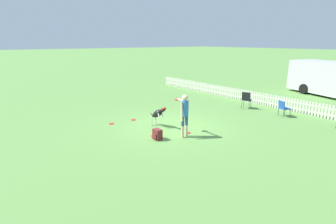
{
  "coord_description": "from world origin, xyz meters",
  "views": [
    {
      "loc": [
        8.36,
        -6.61,
        3.56
      ],
      "look_at": [
        0.24,
        -0.43,
        0.78
      ],
      "focal_mm": 28.0,
      "sensor_mm": 36.0,
      "label": 1
    }
  ],
  "objects_px": {
    "frisbee_far_scatter": "(111,124)",
    "backpack_on_grass": "(157,134)",
    "folding_chair_blue_left": "(246,99)",
    "equipment_trailer": "(323,77)",
    "frisbee_near_handler": "(133,120)",
    "frisbee_midfield": "(154,136)",
    "frisbee_near_dog": "(188,133)",
    "folding_chair_green_right": "(283,107)",
    "leaping_dog": "(158,114)",
    "handler_person": "(184,111)"
  },
  "relations": [
    {
      "from": "folding_chair_green_right",
      "to": "frisbee_far_scatter",
      "type": "bearing_deg",
      "value": 83.14
    },
    {
      "from": "frisbee_midfield",
      "to": "equipment_trailer",
      "type": "distance_m",
      "value": 14.0
    },
    {
      "from": "frisbee_midfield",
      "to": "folding_chair_green_right",
      "type": "distance_m",
      "value": 6.74
    },
    {
      "from": "handler_person",
      "to": "frisbee_near_dog",
      "type": "bearing_deg",
      "value": 26.05
    },
    {
      "from": "frisbee_near_handler",
      "to": "frisbee_near_dog",
      "type": "relative_size",
      "value": 1.0
    },
    {
      "from": "handler_person",
      "to": "folding_chair_blue_left",
      "type": "relative_size",
      "value": 1.78
    },
    {
      "from": "equipment_trailer",
      "to": "frisbee_near_dog",
      "type": "bearing_deg",
      "value": -72.54
    },
    {
      "from": "folding_chair_blue_left",
      "to": "equipment_trailer",
      "type": "distance_m",
      "value": 7.6
    },
    {
      "from": "backpack_on_grass",
      "to": "frisbee_near_handler",
      "type": "bearing_deg",
      "value": 168.87
    },
    {
      "from": "leaping_dog",
      "to": "folding_chair_green_right",
      "type": "xyz_separation_m",
      "value": [
        2.41,
        5.72,
        -0.11
      ]
    },
    {
      "from": "folding_chair_blue_left",
      "to": "folding_chair_green_right",
      "type": "distance_m",
      "value": 2.05
    },
    {
      "from": "backpack_on_grass",
      "to": "folding_chair_blue_left",
      "type": "bearing_deg",
      "value": 97.64
    },
    {
      "from": "leaping_dog",
      "to": "frisbee_midfield",
      "type": "distance_m",
      "value": 1.33
    },
    {
      "from": "frisbee_near_dog",
      "to": "backpack_on_grass",
      "type": "distance_m",
      "value": 1.4
    },
    {
      "from": "leaping_dog",
      "to": "frisbee_midfield",
      "type": "height_order",
      "value": "leaping_dog"
    },
    {
      "from": "frisbee_midfield",
      "to": "frisbee_far_scatter",
      "type": "relative_size",
      "value": 1.0
    },
    {
      "from": "frisbee_far_scatter",
      "to": "folding_chair_green_right",
      "type": "bearing_deg",
      "value": 61.08
    },
    {
      "from": "frisbee_near_handler",
      "to": "frisbee_midfield",
      "type": "distance_m",
      "value": 2.4
    },
    {
      "from": "backpack_on_grass",
      "to": "folding_chair_blue_left",
      "type": "height_order",
      "value": "folding_chair_blue_left"
    },
    {
      "from": "backpack_on_grass",
      "to": "frisbee_midfield",
      "type": "bearing_deg",
      "value": 167.48
    },
    {
      "from": "frisbee_near_handler",
      "to": "frisbee_midfield",
      "type": "height_order",
      "value": "same"
    },
    {
      "from": "frisbee_far_scatter",
      "to": "folding_chair_green_right",
      "type": "relative_size",
      "value": 0.27
    },
    {
      "from": "frisbee_far_scatter",
      "to": "equipment_trailer",
      "type": "distance_m",
      "value": 14.84
    },
    {
      "from": "leaping_dog",
      "to": "equipment_trailer",
      "type": "xyz_separation_m",
      "value": [
        1.01,
        13.13,
        0.61
      ]
    },
    {
      "from": "leaping_dog",
      "to": "frisbee_near_dog",
      "type": "relative_size",
      "value": 5.13
    },
    {
      "from": "backpack_on_grass",
      "to": "folding_chair_blue_left",
      "type": "relative_size",
      "value": 0.43
    },
    {
      "from": "frisbee_near_handler",
      "to": "frisbee_far_scatter",
      "type": "bearing_deg",
      "value": -93.55
    },
    {
      "from": "frisbee_near_handler",
      "to": "folding_chair_green_right",
      "type": "bearing_deg",
      "value": 57.41
    },
    {
      "from": "frisbee_far_scatter",
      "to": "folding_chair_blue_left",
      "type": "bearing_deg",
      "value": 74.71
    },
    {
      "from": "backpack_on_grass",
      "to": "folding_chair_green_right",
      "type": "xyz_separation_m",
      "value": [
        1.17,
        6.63,
        0.27
      ]
    },
    {
      "from": "equipment_trailer",
      "to": "backpack_on_grass",
      "type": "bearing_deg",
      "value": -73.33
    },
    {
      "from": "frisbee_near_handler",
      "to": "equipment_trailer",
      "type": "height_order",
      "value": "equipment_trailer"
    },
    {
      "from": "leaping_dog",
      "to": "equipment_trailer",
      "type": "height_order",
      "value": "equipment_trailer"
    },
    {
      "from": "frisbee_near_handler",
      "to": "frisbee_near_dog",
      "type": "bearing_deg",
      "value": 16.39
    },
    {
      "from": "frisbee_midfield",
      "to": "frisbee_far_scatter",
      "type": "xyz_separation_m",
      "value": [
        -2.43,
        -0.62,
        0.0
      ]
    },
    {
      "from": "frisbee_near_dog",
      "to": "folding_chair_green_right",
      "type": "xyz_separation_m",
      "value": [
        1.02,
        5.25,
        0.46
      ]
    },
    {
      "from": "frisbee_midfield",
      "to": "frisbee_near_dog",
      "type": "bearing_deg",
      "value": 68.3
    },
    {
      "from": "handler_person",
      "to": "frisbee_near_handler",
      "type": "relative_size",
      "value": 7.67
    },
    {
      "from": "frisbee_far_scatter",
      "to": "backpack_on_grass",
      "type": "height_order",
      "value": "backpack_on_grass"
    },
    {
      "from": "handler_person",
      "to": "frisbee_far_scatter",
      "type": "bearing_deg",
      "value": 112.86
    },
    {
      "from": "frisbee_near_handler",
      "to": "folding_chair_green_right",
      "type": "height_order",
      "value": "folding_chair_green_right"
    },
    {
      "from": "folding_chair_blue_left",
      "to": "frisbee_far_scatter",
      "type": "bearing_deg",
      "value": 53.44
    },
    {
      "from": "folding_chair_blue_left",
      "to": "frisbee_midfield",
      "type": "bearing_deg",
      "value": 73.24
    },
    {
      "from": "frisbee_near_handler",
      "to": "frisbee_near_dog",
      "type": "distance_m",
      "value": 3.0
    },
    {
      "from": "folding_chair_green_right",
      "to": "equipment_trailer",
      "type": "distance_m",
      "value": 7.57
    },
    {
      "from": "handler_person",
      "to": "frisbee_midfield",
      "type": "xyz_separation_m",
      "value": [
        -0.73,
        -0.92,
        -1.01
      ]
    },
    {
      "from": "folding_chair_blue_left",
      "to": "folding_chair_green_right",
      "type": "xyz_separation_m",
      "value": [
        2.04,
        0.14,
        -0.09
      ]
    },
    {
      "from": "frisbee_midfield",
      "to": "folding_chair_blue_left",
      "type": "height_order",
      "value": "folding_chair_blue_left"
    },
    {
      "from": "leaping_dog",
      "to": "equipment_trailer",
      "type": "relative_size",
      "value": 0.22
    },
    {
      "from": "handler_person",
      "to": "equipment_trailer",
      "type": "xyz_separation_m",
      "value": [
        -0.6,
        13.03,
        0.16
      ]
    }
  ]
}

